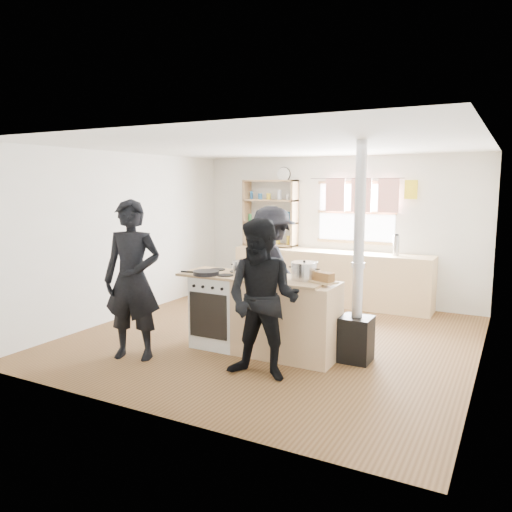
{
  "coord_description": "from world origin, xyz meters",
  "views": [
    {
      "loc": [
        2.8,
        -5.76,
        2.03
      ],
      "look_at": [
        -0.2,
        -0.1,
        1.1
      ],
      "focal_mm": 35.0,
      "sensor_mm": 36.0,
      "label": 1
    }
  ],
  "objects_px": {
    "thermos": "(396,245)",
    "stockpot_counter": "(304,271)",
    "bread_board": "(324,278)",
    "person_near_right": "(263,300)",
    "person_far": "(271,269)",
    "flue_heater": "(357,306)",
    "cooking_island": "(264,315)",
    "person_near_left": "(132,280)",
    "stockpot_stove": "(241,267)",
    "skillet_greens": "(206,273)",
    "roast_tray": "(253,274)"
  },
  "relations": [
    {
      "from": "skillet_greens",
      "to": "person_near_right",
      "type": "distance_m",
      "value": 1.16
    },
    {
      "from": "bread_board",
      "to": "flue_heater",
      "type": "distance_m",
      "value": 0.52
    },
    {
      "from": "stockpot_counter",
      "to": "person_near_right",
      "type": "xyz_separation_m",
      "value": [
        -0.13,
        -0.79,
        -0.19
      ]
    },
    {
      "from": "stockpot_counter",
      "to": "flue_heater",
      "type": "height_order",
      "value": "flue_heater"
    },
    {
      "from": "stockpot_counter",
      "to": "stockpot_stove",
      "type": "bearing_deg",
      "value": 177.66
    },
    {
      "from": "skillet_greens",
      "to": "cooking_island",
      "type": "bearing_deg",
      "value": 18.09
    },
    {
      "from": "flue_heater",
      "to": "person_near_left",
      "type": "relative_size",
      "value": 1.35
    },
    {
      "from": "thermos",
      "to": "person_near_right",
      "type": "xyz_separation_m",
      "value": [
        -0.59,
        -3.5,
        -0.22
      ]
    },
    {
      "from": "bread_board",
      "to": "person_near_left",
      "type": "height_order",
      "value": "person_near_left"
    },
    {
      "from": "cooking_island",
      "to": "person_far",
      "type": "bearing_deg",
      "value": 110.62
    },
    {
      "from": "stockpot_stove",
      "to": "person_near_right",
      "type": "distance_m",
      "value": 1.11
    },
    {
      "from": "skillet_greens",
      "to": "bread_board",
      "type": "bearing_deg",
      "value": 7.93
    },
    {
      "from": "thermos",
      "to": "stockpot_stove",
      "type": "bearing_deg",
      "value": -116.05
    },
    {
      "from": "skillet_greens",
      "to": "person_near_left",
      "type": "xyz_separation_m",
      "value": [
        -0.58,
        -0.66,
        -0.03
      ]
    },
    {
      "from": "stockpot_counter",
      "to": "person_far",
      "type": "relative_size",
      "value": 0.18
    },
    {
      "from": "cooking_island",
      "to": "bread_board",
      "type": "relative_size",
      "value": 5.91
    },
    {
      "from": "roast_tray",
      "to": "person_near_left",
      "type": "distance_m",
      "value": 1.4
    },
    {
      "from": "roast_tray",
      "to": "stockpot_counter",
      "type": "xyz_separation_m",
      "value": [
        0.6,
        0.13,
        0.06
      ]
    },
    {
      "from": "cooking_island",
      "to": "stockpot_stove",
      "type": "relative_size",
      "value": 9.21
    },
    {
      "from": "skillet_greens",
      "to": "person_far",
      "type": "bearing_deg",
      "value": 72.65
    },
    {
      "from": "skillet_greens",
      "to": "stockpot_stove",
      "type": "bearing_deg",
      "value": 44.88
    },
    {
      "from": "stockpot_counter",
      "to": "flue_heater",
      "type": "bearing_deg",
      "value": 15.26
    },
    {
      "from": "thermos",
      "to": "skillet_greens",
      "type": "bearing_deg",
      "value": -118.48
    },
    {
      "from": "roast_tray",
      "to": "flue_heater",
      "type": "bearing_deg",
      "value": 13.77
    },
    {
      "from": "flue_heater",
      "to": "person_far",
      "type": "height_order",
      "value": "flue_heater"
    },
    {
      "from": "skillet_greens",
      "to": "stockpot_stove",
      "type": "distance_m",
      "value": 0.44
    },
    {
      "from": "stockpot_stove",
      "to": "person_near_right",
      "type": "height_order",
      "value": "person_near_right"
    },
    {
      "from": "roast_tray",
      "to": "bread_board",
      "type": "bearing_deg",
      "value": 3.62
    },
    {
      "from": "cooking_island",
      "to": "stockpot_stove",
      "type": "xyz_separation_m",
      "value": [
        -0.36,
        0.09,
        0.54
      ]
    },
    {
      "from": "person_far",
      "to": "bread_board",
      "type": "bearing_deg",
      "value": 164.74
    },
    {
      "from": "stockpot_counter",
      "to": "roast_tray",
      "type": "bearing_deg",
      "value": -167.71
    },
    {
      "from": "roast_tray",
      "to": "flue_heater",
      "type": "distance_m",
      "value": 1.27
    },
    {
      "from": "cooking_island",
      "to": "roast_tray",
      "type": "distance_m",
      "value": 0.52
    },
    {
      "from": "cooking_island",
      "to": "stockpot_counter",
      "type": "distance_m",
      "value": 0.76
    },
    {
      "from": "thermos",
      "to": "cooking_island",
      "type": "relative_size",
      "value": 0.16
    },
    {
      "from": "skillet_greens",
      "to": "stockpot_stove",
      "type": "relative_size",
      "value": 1.7
    },
    {
      "from": "roast_tray",
      "to": "person_far",
      "type": "bearing_deg",
      "value": 103.29
    },
    {
      "from": "stockpot_stove",
      "to": "person_far",
      "type": "height_order",
      "value": "person_far"
    },
    {
      "from": "bread_board",
      "to": "person_far",
      "type": "relative_size",
      "value": 0.19
    },
    {
      "from": "person_near_left",
      "to": "person_far",
      "type": "relative_size",
      "value": 1.07
    },
    {
      "from": "cooking_island",
      "to": "person_near_left",
      "type": "height_order",
      "value": "person_near_left"
    },
    {
      "from": "stockpot_counter",
      "to": "person_near_right",
      "type": "height_order",
      "value": "person_near_right"
    },
    {
      "from": "cooking_island",
      "to": "skillet_greens",
      "type": "distance_m",
      "value": 0.86
    },
    {
      "from": "cooking_island",
      "to": "person_far",
      "type": "height_order",
      "value": "person_far"
    },
    {
      "from": "stockpot_stove",
      "to": "person_near_right",
      "type": "xyz_separation_m",
      "value": [
        0.72,
        -0.82,
        -0.17
      ]
    },
    {
      "from": "thermos",
      "to": "flue_heater",
      "type": "bearing_deg",
      "value": -86.97
    },
    {
      "from": "thermos",
      "to": "stockpot_counter",
      "type": "distance_m",
      "value": 2.75
    },
    {
      "from": "person_near_right",
      "to": "skillet_greens",
      "type": "bearing_deg",
      "value": 149.37
    },
    {
      "from": "bread_board",
      "to": "person_near_right",
      "type": "xyz_separation_m",
      "value": [
        -0.41,
        -0.71,
        -0.14
      ]
    },
    {
      "from": "stockpot_counter",
      "to": "person_far",
      "type": "height_order",
      "value": "person_far"
    }
  ]
}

